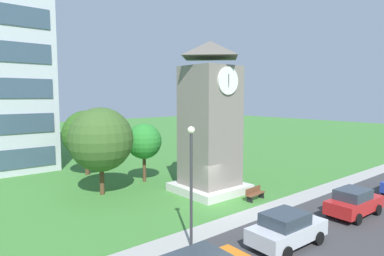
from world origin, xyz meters
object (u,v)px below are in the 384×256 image
clock_tower (210,125)px  park_bench (255,193)px  tree_near_tower (86,134)px  tree_by_building (101,140)px  parked_car_silver (287,229)px  parked_car_red (354,202)px  tree_streetside (144,141)px  street_lamp (191,173)px

clock_tower → park_bench: bearing=-74.2°
tree_near_tower → tree_by_building: (-1.68, -6.78, 0.33)m
tree_near_tower → parked_car_silver: 20.84m
tree_near_tower → parked_car_red: size_ratio=1.44×
tree_streetside → tree_by_building: 4.64m
street_lamp → parked_car_silver: 5.43m
tree_streetside → tree_near_tower: size_ratio=0.83×
tree_streetside → clock_tower: bearing=-68.7°
park_bench → parked_car_red: bearing=-70.1°
street_lamp → parked_car_silver: (3.63, -2.93, -2.79)m
clock_tower → parked_car_red: clock_tower is taller
clock_tower → tree_by_building: (-6.68, 4.57, -0.98)m
park_bench → parked_car_red: 6.29m
tree_by_building → parked_car_silver: 14.53m
park_bench → tree_by_building: (-7.69, 8.15, 3.66)m
tree_by_building → park_bench: bearing=-46.6°
park_bench → parked_car_silver: parked_car_silver is taller
clock_tower → park_bench: size_ratio=6.17×
parked_car_silver → tree_streetside: bearing=85.3°
park_bench → tree_streetside: tree_streetside is taller
street_lamp → tree_near_tower: 17.77m
park_bench → street_lamp: bearing=-161.5°
tree_by_building → parked_car_silver: (3.20, -13.79, -3.26)m
parked_car_red → street_lamp: bearing=162.8°
tree_streetside → tree_by_building: tree_by_building is taller
street_lamp → parked_car_silver: street_lamp is taller
clock_tower → street_lamp: 9.61m
clock_tower → tree_streetside: size_ratio=2.27×
clock_tower → park_bench: 5.95m
tree_streetside → tree_near_tower: 6.21m
park_bench → parked_car_red: size_ratio=0.44×
tree_by_building → parked_car_red: size_ratio=1.56×
tree_streetside → parked_car_silver: 15.28m
tree_near_tower → parked_car_silver: (1.52, -20.57, -2.94)m
clock_tower → tree_streetside: bearing=111.3°
tree_by_building → parked_car_red: bearing=-55.0°
clock_tower → tree_near_tower: size_ratio=1.90×
clock_tower → park_bench: (1.02, -3.58, -4.64)m
tree_streetside → parked_car_red: 16.40m
tree_by_building → tree_near_tower: bearing=76.1°
park_bench → tree_near_tower: size_ratio=0.31×
tree_by_building → parked_car_red: tree_by_building is taller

